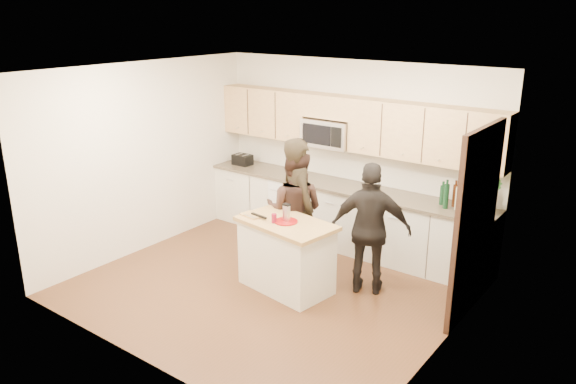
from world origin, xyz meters
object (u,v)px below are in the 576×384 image
Objects in this scene: woman_right at (371,229)px; woman_left at (298,205)px; toaster at (242,160)px; woman_center at (295,211)px; island at (286,255)px.

woman_left is at bearing -23.48° from woman_right.
woman_center is (1.80, -1.02, -0.20)m from toaster.
island is 1.09m from woman_right.
woman_right is at bearing 160.31° from woman_center.
toaster is 0.18× the size of woman_center.
island is 0.75m from woman_left.
toaster is 2.08m from woman_center.
woman_center is 1.14m from woman_right.
woman_left is 1.10× the size of woman_right.
island is 4.32× the size of toaster.
woman_right is (2.94, -1.02, -0.19)m from toaster.
toaster is 0.18× the size of woman_right.
toaster is 3.12m from woman_right.
woman_left is (-0.22, 0.55, 0.46)m from island.
woman_right is (0.87, 0.55, 0.38)m from island.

